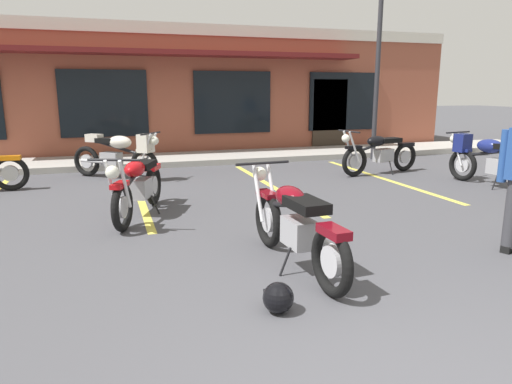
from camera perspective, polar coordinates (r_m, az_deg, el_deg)
ground_plane at (r=5.48m, az=1.36°, el=-6.72°), size 80.00×80.00×0.00m
sidewalk_kerb at (r=12.04m, az=-9.48°, el=4.00°), size 22.00×1.80×0.14m
brick_storefront_building at (r=15.52m, az=-11.73°, el=12.02°), size 17.12×6.18×3.51m
painted_stall_lines at (r=8.56m, az=-5.89°, el=0.25°), size 7.49×4.80×0.01m
motorcycle_foreground_classic at (r=4.76m, az=4.78°, el=-3.90°), size 0.66×2.11×0.98m
motorcycle_silver_naked at (r=9.85m, az=26.80°, el=3.68°), size 0.77×2.10×0.98m
motorcycle_blue_standard at (r=6.84m, az=-14.21°, el=0.78°), size 1.07×2.01×0.98m
motorcycle_green_cafe_racer at (r=10.47m, az=14.93°, el=4.67°), size 2.09×0.79×0.98m
motorcycle_orange_scrambler at (r=9.92m, az=-16.45°, el=4.56°), size 1.76×1.53×0.98m
helmet_on_pavement at (r=3.92m, az=2.73°, el=-12.79°), size 0.26×0.26×0.26m
parking_lot_lamp_post at (r=12.60m, az=15.18°, el=18.81°), size 0.24×0.76×5.10m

